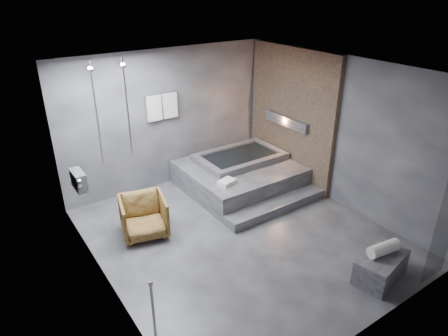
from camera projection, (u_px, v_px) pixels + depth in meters
room at (253, 132)px, 6.46m from camera, size 5.00×5.04×2.82m
tub_deck at (240, 176)px, 8.33m from camera, size 2.20×2.00×0.50m
tub_step at (277, 206)px, 7.52m from camera, size 2.20×0.36×0.18m
concrete_bench at (381, 267)px, 5.79m from camera, size 0.94×0.64×0.39m
driftwood_chair at (144, 216)px, 6.73m from camera, size 0.90×0.92×0.69m
rolled_towel at (384, 249)px, 5.71m from camera, size 0.52×0.25×0.18m
deck_towel at (227, 182)px, 7.44m from camera, size 0.35×0.29×0.08m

